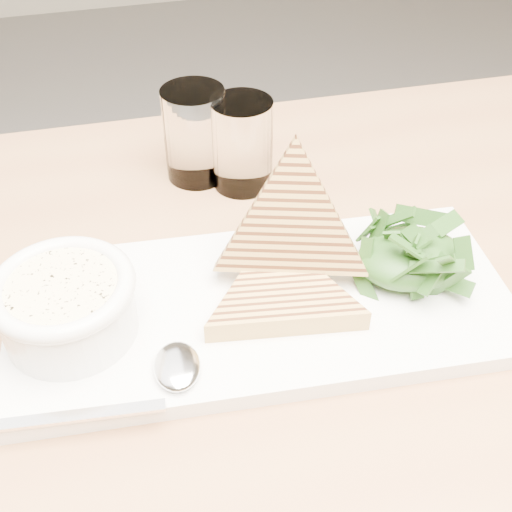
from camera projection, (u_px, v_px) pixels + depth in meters
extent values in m
cube|color=#9C6A41|center=(175.00, 386.00, 0.53)|extent=(1.27, 0.87, 0.04)
cylinder|color=#9C6A41|center=(471.00, 292.00, 1.16)|extent=(0.06, 0.06, 0.73)
cube|color=white|center=(262.00, 306.00, 0.56)|extent=(0.45, 0.23, 0.02)
cylinder|color=white|center=(68.00, 312.00, 0.51)|extent=(0.11, 0.11, 0.04)
cylinder|color=#FAE2AA|center=(62.00, 289.00, 0.50)|extent=(0.09, 0.09, 0.01)
torus|color=white|center=(61.00, 287.00, 0.49)|extent=(0.11, 0.11, 0.01)
ellipsoid|color=#193912|center=(410.00, 258.00, 0.57)|extent=(0.10, 0.08, 0.04)
ellipsoid|color=silver|center=(177.00, 366.00, 0.49)|extent=(0.04, 0.05, 0.01)
cube|color=silver|center=(79.00, 416.00, 0.46)|extent=(0.12, 0.02, 0.00)
cylinder|color=white|center=(195.00, 134.00, 0.69)|extent=(0.07, 0.07, 0.10)
cylinder|color=white|center=(242.00, 144.00, 0.68)|extent=(0.07, 0.07, 0.10)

